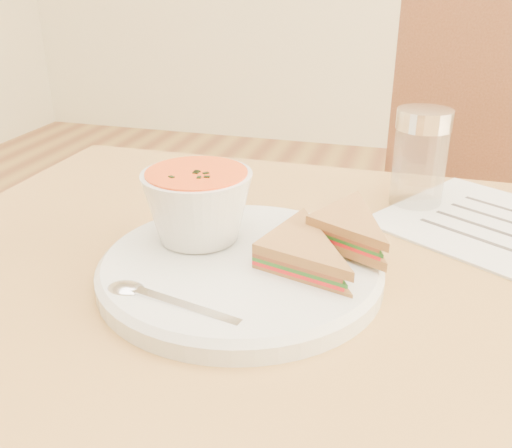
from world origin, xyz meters
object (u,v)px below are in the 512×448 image
(soup_bowl, at_px, (198,209))
(plate, at_px, (240,270))
(condiment_shaker, at_px, (420,158))
(chair_far, at_px, (467,292))

(soup_bowl, bearing_deg, plate, -28.76)
(soup_bowl, height_order, condiment_shaker, condiment_shaker)
(chair_far, height_order, soup_bowl, chair_far)
(chair_far, distance_m, plate, 0.62)
(condiment_shaker, bearing_deg, plate, -122.63)
(chair_far, relative_size, condiment_shaker, 8.06)
(soup_bowl, relative_size, condiment_shaker, 0.91)
(plate, xyz_separation_m, condiment_shaker, (0.16, 0.24, 0.05))
(soup_bowl, bearing_deg, chair_far, 55.41)
(chair_far, distance_m, condiment_shaker, 0.42)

